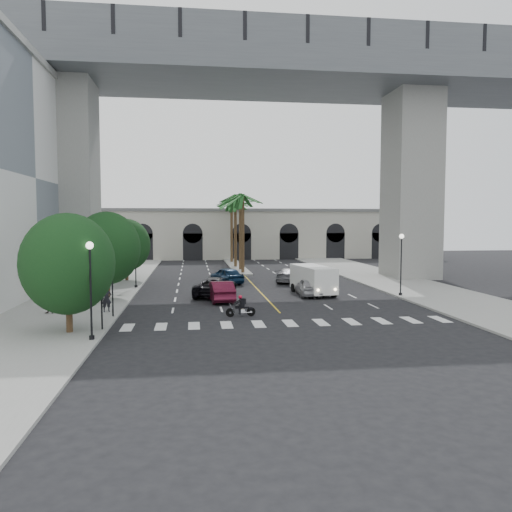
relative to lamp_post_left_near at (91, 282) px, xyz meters
The scene contains 29 objects.
ground 12.86m from the lamp_post_left_near, 23.68° to the left, with size 140.00×140.00×0.00m, color black.
sidewalk_left 20.56m from the lamp_post_left_near, 100.20° to the left, with size 8.00×100.00×0.15m, color gray.
sidewalk_right 33.27m from the lamp_post_left_near, 37.15° to the left, with size 8.00×100.00×0.15m, color gray.
median 44.59m from the lamp_post_left_near, 75.15° to the left, with size 2.00×24.00×0.20m, color gray.
pier_building 61.08m from the lamp_post_left_near, 79.24° to the left, with size 71.00×10.50×8.50m.
bridge 34.39m from the lamp_post_left_near, 61.23° to the left, with size 75.00×13.00×26.00m.
palm_a 35.40m from the lamp_post_left_near, 70.94° to the left, with size 3.20×3.20×10.30m.
palm_b 39.23m from the lamp_post_left_near, 72.73° to the left, with size 3.20×3.20×10.60m.
palm_c 42.88m from the lamp_post_left_near, 74.72° to the left, with size 3.20×3.20×10.10m.
palm_d 46.90m from the lamp_post_left_near, 75.60° to the left, with size 3.20×3.20×10.90m.
palm_e 50.64m from the lamp_post_left_near, 77.01° to the left, with size 3.20×3.20×10.40m.
palm_f 54.61m from the lamp_post_left_near, 77.65° to the left, with size 3.20×3.20×10.70m.
street_tree_near 2.68m from the lamp_post_left_near, 128.66° to the left, with size 5.20×5.20×6.89m.
street_tree_mid 15.12m from the lamp_post_left_near, 96.09° to the left, with size 5.44×5.44×7.21m.
street_tree_far 27.06m from the lamp_post_left_near, 93.39° to the left, with size 5.04×5.04×6.68m.
lamp_post_left_near is the anchor object (origin of this frame).
lamp_post_left_far 21.00m from the lamp_post_left_near, 90.00° to the left, with size 0.40×0.40×5.35m.
lamp_post_right 26.25m from the lamp_post_left_near, 29.69° to the left, with size 0.40×0.40×5.35m.
traffic_signal_near 2.60m from the lamp_post_left_near, 87.71° to the left, with size 0.25×0.18×3.65m.
traffic_signal_far 6.54m from the lamp_post_left_near, 89.12° to the left, with size 0.25×0.18×3.65m.
motorcycle_rider 10.85m from the lamp_post_left_near, 35.41° to the left, with size 2.03×0.55×1.46m.
car_a 21.31m from the lamp_post_left_near, 43.89° to the left, with size 1.87×4.64×1.58m, color #B0AFB4.
car_b 15.01m from the lamp_post_left_near, 59.27° to the left, with size 1.73×4.96×1.63m, color #501023.
car_c 17.28m from the lamp_post_left_near, 64.86° to the left, with size 2.73×5.92×1.65m, color black.
car_d 28.69m from the lamp_post_left_near, 57.25° to the left, with size 2.15×5.28×1.53m, color slate.
car_e 25.57m from the lamp_post_left_near, 69.77° to the left, with size 2.00×4.96×1.69m, color #0D2440.
cargo_van 22.05m from the lamp_post_left_near, 44.08° to the left, with size 3.08×6.12×2.50m.
pedestrian_a 8.51m from the lamp_post_left_near, 94.01° to the left, with size 0.66×0.43×1.81m, color black.
pedestrian_b 9.32m from the lamp_post_left_near, 118.26° to the left, with size 0.76×0.59×1.56m, color black.
Camera 1 is at (-6.05, -31.98, 6.43)m, focal length 35.00 mm.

